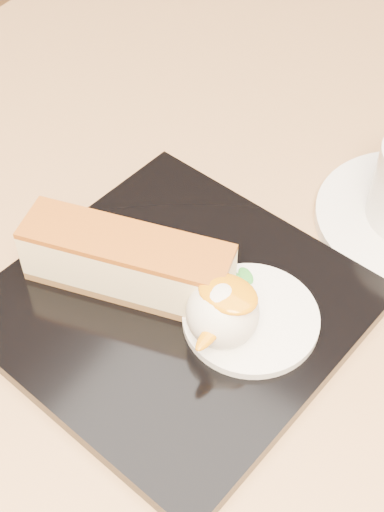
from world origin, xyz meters
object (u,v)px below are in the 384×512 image
Objects in this scene: ice_cream_scoop at (223,313)px; cheesecake at (127,262)px; dessert_plate at (175,307)px; table at (237,372)px.

cheesecake is at bearing 180.00° from ice_cream_scoop.
ice_cream_scoop reaches higher than dessert_plate.
ice_cream_scoop is at bearing -15.59° from cheesecake.
cheesecake is at bearing -171.87° from dessert_plate.
cheesecake is at bearing -123.56° from table.
ice_cream_scoop is (0.08, 0.00, 0.00)m from cheesecake.
cheesecake is (-0.03, -0.01, 0.03)m from dessert_plate.
dessert_plate is at bearing 172.87° from ice_cream_scoop.
ice_cream_scoop reaches higher than cheesecake.
cheesecake reaches higher than table.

